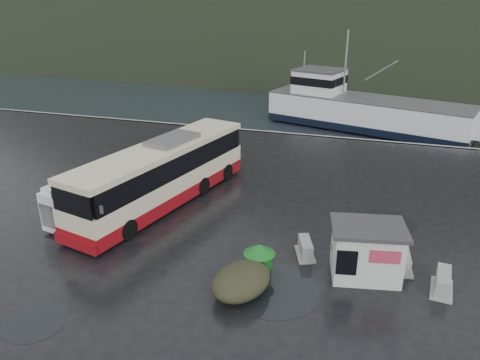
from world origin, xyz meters
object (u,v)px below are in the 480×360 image
(waste_bin_right, at_px, (345,267))
(fishing_trawler, at_px, (367,115))
(waste_bin_left, at_px, (259,272))
(dome_tent, at_px, (241,293))
(jersey_barrier_b, at_px, (402,269))
(jersey_barrier_c, at_px, (441,291))
(coach_bus, at_px, (164,202))
(jersey_barrier_a, at_px, (305,255))
(ticket_kiosk, at_px, (364,275))
(white_van, at_px, (99,215))

(waste_bin_right, xyz_separation_m, fishing_trawler, (-0.34, 29.21, 0.00))
(waste_bin_right, height_order, fishing_trawler, fishing_trawler)
(waste_bin_left, bearing_deg, waste_bin_right, 22.84)
(dome_tent, xyz_separation_m, jersey_barrier_b, (6.54, 3.88, 0.00))
(fishing_trawler, bearing_deg, jersey_barrier_c, -65.05)
(waste_bin_left, xyz_separation_m, jersey_barrier_b, (6.23, 2.18, 0.00))
(coach_bus, height_order, jersey_barrier_b, coach_bus)
(jersey_barrier_a, xyz_separation_m, jersey_barrier_c, (6.02, -1.16, 0.00))
(waste_bin_left, height_order, ticket_kiosk, ticket_kiosk)
(waste_bin_left, xyz_separation_m, fishing_trawler, (3.35, 30.76, 0.00))
(white_van, height_order, jersey_barrier_c, white_van)
(coach_bus, bearing_deg, jersey_barrier_c, -3.61)
(dome_tent, bearing_deg, jersey_barrier_a, 61.02)
(white_van, xyz_separation_m, jersey_barrier_b, (16.39, -0.76, 0.00))
(jersey_barrier_c, bearing_deg, jersey_barrier_b, 140.32)
(jersey_barrier_a, bearing_deg, coach_bus, 158.60)
(white_van, relative_size, jersey_barrier_c, 3.45)
(waste_bin_left, distance_m, jersey_barrier_b, 6.60)
(waste_bin_right, xyz_separation_m, dome_tent, (-4.00, -3.25, 0.00))
(waste_bin_right, height_order, jersey_barrier_c, waste_bin_right)
(jersey_barrier_a, bearing_deg, white_van, 175.75)
(waste_bin_right, bearing_deg, jersey_barrier_b, 13.88)
(white_van, xyz_separation_m, dome_tent, (9.84, -4.64, 0.00))
(jersey_barrier_b, bearing_deg, fishing_trawler, 95.75)
(ticket_kiosk, xyz_separation_m, jersey_barrier_c, (3.22, -0.25, 0.00))
(coach_bus, relative_size, waste_bin_left, 9.36)
(coach_bus, bearing_deg, ticket_kiosk, -6.86)
(jersey_barrier_a, xyz_separation_m, fishing_trawler, (1.58, 28.71, 0.00))
(ticket_kiosk, bearing_deg, coach_bus, 149.02)
(coach_bus, bearing_deg, fishing_trawler, 80.69)
(waste_bin_left, relative_size, jersey_barrier_a, 0.89)
(white_van, xyz_separation_m, jersey_barrier_a, (11.92, -0.89, 0.00))
(ticket_kiosk, distance_m, jersey_barrier_c, 3.23)
(jersey_barrier_a, bearing_deg, jersey_barrier_b, 1.65)
(coach_bus, xyz_separation_m, dome_tent, (7.04, -7.33, 0.00))
(coach_bus, bearing_deg, dome_tent, -32.39)
(coach_bus, relative_size, waste_bin_right, 9.01)
(waste_bin_left, height_order, dome_tent, waste_bin_left)
(ticket_kiosk, bearing_deg, jersey_barrier_c, -14.81)
(dome_tent, distance_m, jersey_barrier_b, 7.61)
(coach_bus, xyz_separation_m, white_van, (-2.80, -2.69, 0.00))
(coach_bus, height_order, waste_bin_right, coach_bus)
(waste_bin_left, bearing_deg, jersey_barrier_c, 6.52)
(white_van, height_order, dome_tent, white_van)
(waste_bin_left, height_order, fishing_trawler, fishing_trawler)
(waste_bin_left, bearing_deg, dome_tent, -100.59)
(fishing_trawler, bearing_deg, dome_tent, -79.94)
(waste_bin_right, relative_size, ticket_kiosk, 0.47)
(coach_bus, xyz_separation_m, ticket_kiosk, (11.92, -4.49, 0.00))
(waste_bin_right, relative_size, jersey_barrier_b, 0.92)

